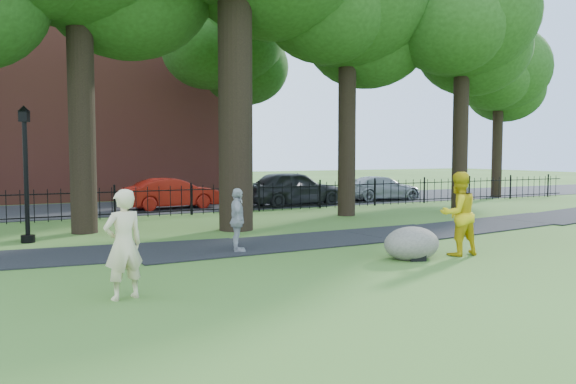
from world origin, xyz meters
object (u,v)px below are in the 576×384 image
woman (123,244)px  red_sedan (172,193)px  lamppost (26,176)px  man (458,214)px  boulder (412,241)px

woman → red_sedan: (4.83, 15.00, -0.26)m
lamppost → woman: bearing=-56.9°
man → boulder: (-1.30, 0.15, -0.61)m
red_sedan → man: bearing=-172.2°
red_sedan → woman: bearing=157.2°
man → boulder: man is taller
man → lamppost: bearing=-32.1°
woman → boulder: woman is taller
woman → lamppost: size_ratio=0.50×
lamppost → boulder: bearing=-16.4°
boulder → red_sedan: 14.40m
man → boulder: bearing=-2.5°
woman → man: size_ratio=0.93×
woman → red_sedan: size_ratio=0.45×
lamppost → red_sedan: 9.81m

